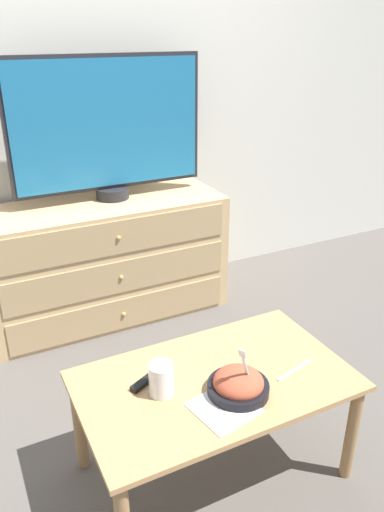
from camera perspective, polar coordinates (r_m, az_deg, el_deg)
The scene contains 10 objects.
ground_plane at distance 3.22m, azimuth -11.25°, elevation -4.10°, with size 12.00×12.00×0.00m, color #56514C.
wall_back at distance 2.87m, azimuth -13.65°, elevation 19.52°, with size 12.00×0.05×2.60m.
dresser at distance 2.85m, azimuth -9.71°, elevation -0.42°, with size 1.31×0.50×0.67m.
tv at distance 2.70m, azimuth -9.60°, elevation 14.26°, with size 1.03×0.18×0.74m.
coffee_table at distance 1.81m, azimuth 2.60°, elevation -15.27°, with size 0.94×0.56×0.43m.
takeout_bowl at distance 1.70m, azimuth 5.31°, elevation -14.41°, with size 0.21×0.21×0.20m.
drink_cup at distance 1.68m, azimuth -3.53°, elevation -14.07°, with size 0.08×0.08×0.11m.
napkin at distance 1.66m, azimuth 3.65°, elevation -16.91°, with size 0.22×0.22×0.00m.
knife at distance 1.84m, azimuth 11.68°, elevation -12.61°, with size 0.18×0.05×0.01m.
remote_control at distance 1.76m, azimuth -5.03°, elevation -13.81°, with size 0.15×0.09×0.02m.
Camera 1 is at (-0.68, -2.76, 1.53)m, focal length 35.00 mm.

